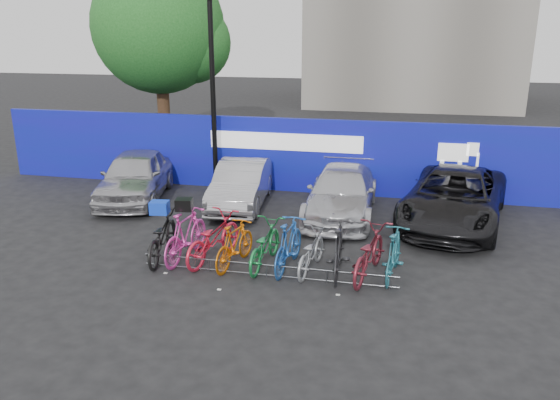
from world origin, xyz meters
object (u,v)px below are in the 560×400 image
(bike_9, at_px, (394,254))
(bike_8, at_px, (368,253))
(bike_0, at_px, (162,236))
(car_2, at_px, (342,193))
(tree, at_px, (165,30))
(bike_2, at_px, (213,238))
(bike_5, at_px, (289,245))
(car_0, at_px, (135,176))
(bike_3, at_px, (235,244))
(bike_7, at_px, (338,250))
(car_3, at_px, (454,198))
(bike_4, at_px, (264,245))
(bike_1, at_px, (186,235))
(bike_6, at_px, (311,252))
(lamppost, at_px, (213,91))
(car_1, at_px, (241,184))
(bike_rack, at_px, (266,270))

(bike_9, bearing_deg, bike_8, 14.88)
(bike_0, bearing_deg, car_2, -140.60)
(tree, xyz_separation_m, bike_2, (5.36, -10.04, -4.52))
(bike_2, xyz_separation_m, bike_5, (1.78, -0.10, 0.03))
(car_0, bearing_deg, bike_3, -56.03)
(bike_7, bearing_deg, car_0, -33.97)
(tree, distance_m, bike_3, 12.69)
(car_2, bearing_deg, tree, 141.28)
(car_2, distance_m, car_3, 3.06)
(tree, relative_size, bike_4, 4.07)
(bike_3, bearing_deg, bike_1, 5.15)
(car_2, bearing_deg, bike_6, -93.82)
(tree, relative_size, bike_8, 3.76)
(car_0, xyz_separation_m, bike_4, (5.17, -4.05, -0.25))
(bike_3, bearing_deg, car_0, -31.53)
(lamppost, height_order, bike_3, lamppost)
(car_0, distance_m, bike_1, 5.26)
(car_1, bearing_deg, car_2, -9.88)
(lamppost, height_order, bike_6, lamppost)
(bike_5, bearing_deg, car_2, -94.53)
(car_3, xyz_separation_m, bike_7, (-2.67, -3.96, -0.15))
(car_1, xyz_separation_m, bike_7, (3.43, -4.27, -0.08))
(bike_3, distance_m, bike_9, 3.47)
(bike_3, bearing_deg, bike_5, -163.75)
(car_1, relative_size, bike_6, 2.32)
(bike_7, xyz_separation_m, bike_8, (0.64, 0.05, -0.04))
(bike_rack, xyz_separation_m, bike_4, (-0.19, 0.57, 0.34))
(bike_1, xyz_separation_m, bike_9, (4.67, 0.03, -0.06))
(lamppost, relative_size, bike_2, 2.95)
(car_0, bearing_deg, bike_1, -63.96)
(tree, bearing_deg, bike_5, -54.83)
(car_3, relative_size, bike_2, 2.56)
(lamppost, relative_size, bike_3, 3.56)
(bike_3, height_order, bike_7, bike_7)
(bike_9, bearing_deg, bike_3, 10.23)
(car_3, distance_m, bike_4, 5.80)
(bike_rack, bearing_deg, bike_1, 165.03)
(bike_4, height_order, bike_5, bike_5)
(bike_0, bearing_deg, bike_5, 172.66)
(car_2, height_order, bike_1, car_2)
(lamppost, relative_size, bike_9, 3.40)
(bike_1, bearing_deg, tree, -58.66)
(bike_7, bearing_deg, car_1, -53.85)
(car_2, bearing_deg, bike_1, -128.95)
(bike_1, relative_size, bike_6, 1.14)
(car_0, distance_m, car_2, 6.44)
(bike_8, bearing_deg, bike_5, 11.90)
(car_0, relative_size, car_2, 0.97)
(car_3, height_order, bike_8, car_3)
(bike_0, relative_size, bike_3, 1.21)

